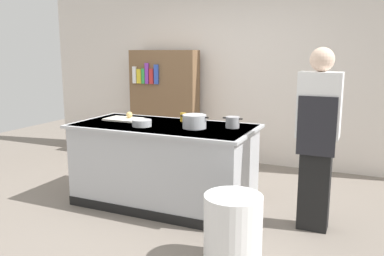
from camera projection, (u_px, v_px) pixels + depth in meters
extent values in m
plane|color=slate|center=(164.00, 204.00, 4.48)|extent=(10.00, 10.00, 0.00)
cube|color=silver|center=(228.00, 63.00, 6.08)|extent=(6.40, 0.12, 3.00)
cube|color=#B7BABF|center=(164.00, 165.00, 4.40)|extent=(1.90, 0.90, 0.90)
cube|color=#B7BABF|center=(163.00, 126.00, 4.31)|extent=(1.98, 0.98, 0.03)
cube|color=black|center=(143.00, 214.00, 4.06)|extent=(1.90, 0.01, 0.10)
cube|color=silver|center=(123.00, 119.00, 4.62)|extent=(0.40, 0.28, 0.02)
sphere|color=tan|center=(129.00, 115.00, 4.62)|extent=(0.07, 0.07, 0.07)
cylinder|color=#B7BABF|center=(194.00, 121.00, 4.11)|extent=(0.25, 0.25, 0.14)
cube|color=black|center=(182.00, 116.00, 4.16)|extent=(0.04, 0.02, 0.01)
cube|color=black|center=(207.00, 118.00, 4.05)|extent=(0.04, 0.02, 0.01)
cylinder|color=#99999E|center=(232.00, 122.00, 4.13)|extent=(0.14, 0.14, 0.12)
cube|color=black|center=(225.00, 118.00, 4.16)|extent=(0.04, 0.02, 0.01)
cube|color=black|center=(241.00, 119.00, 4.09)|extent=(0.04, 0.02, 0.01)
cylinder|color=#B7BABF|center=(142.00, 123.00, 4.22)|extent=(0.21, 0.21, 0.07)
cylinder|color=yellow|center=(183.00, 117.00, 4.50)|extent=(0.07, 0.07, 0.10)
cylinder|color=white|center=(233.00, 231.00, 3.14)|extent=(0.46, 0.46, 0.59)
cube|color=black|center=(315.00, 183.00, 3.79)|extent=(0.28, 0.20, 0.90)
cube|color=white|center=(319.00, 105.00, 3.65)|extent=(0.38, 0.24, 0.60)
sphere|color=beige|center=(322.00, 59.00, 3.57)|extent=(0.22, 0.22, 0.22)
cube|color=#232328|center=(317.00, 127.00, 3.57)|extent=(0.34, 0.02, 0.54)
cube|color=brown|center=(164.00, 105.00, 6.31)|extent=(1.10, 0.28, 1.70)
cube|color=white|center=(134.00, 75.00, 6.26)|extent=(0.06, 0.03, 0.26)
cube|color=yellow|center=(139.00, 76.00, 6.23)|extent=(0.08, 0.03, 0.22)
cube|color=green|center=(143.00, 76.00, 6.20)|extent=(0.05, 0.03, 0.23)
cube|color=purple|center=(147.00, 73.00, 6.16)|extent=(0.06, 0.03, 0.32)
cube|color=red|center=(151.00, 76.00, 6.14)|extent=(0.07, 0.03, 0.23)
cube|color=#3351B7|center=(156.00, 74.00, 6.10)|extent=(0.07, 0.03, 0.30)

